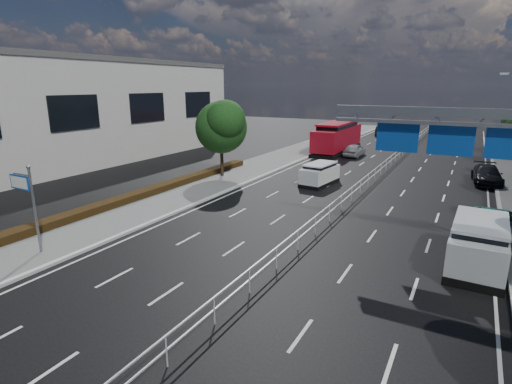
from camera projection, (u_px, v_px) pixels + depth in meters
The scene contains 16 objects.
ground at pixel (227, 313), 14.17m from camera, with size 160.00×160.00×0.00m, color black.
sidewalk_near at pixel (28, 249), 19.46m from camera, with size 5.00×140.00×0.14m, color slate.
kerb_near at pixel (62, 260), 18.30m from camera, with size 0.25×140.00×0.15m, color silver.
median_fence at pixel (373, 176), 33.12m from camera, with size 0.05×85.00×1.02m.
hedge_near at pixel (88, 211), 24.45m from camera, with size 1.00×36.00×0.44m, color black.
toilet_sign at pixel (26, 194), 18.46m from camera, with size 1.62×0.18×4.34m.
overhead_gantry at pixel (469, 135), 18.13m from camera, with size 10.24×0.38×7.45m.
near_building at pixel (78, 113), 41.98m from camera, with size 12.00×38.00×10.00m, color beige.
near_tree_back at pixel (222, 124), 33.73m from camera, with size 4.84×4.51×6.69m.
white_minivan at pixel (320, 174), 32.26m from camera, with size 2.21×4.24×1.76m.
red_bus at pixel (337, 136), 48.16m from camera, with size 2.91×11.88×3.54m.
near_car_silver at pixel (354, 150), 45.07m from camera, with size 1.72×4.28×1.46m, color #95969B.
near_car_dark at pixel (381, 131), 63.40m from camera, with size 1.60×4.58×1.51m, color black.
silver_minivan at pixel (478, 244), 17.51m from camera, with size 2.37×5.28×2.17m.
parked_car_teal at pixel (491, 225), 20.85m from camera, with size 2.39×5.19×1.44m, color #186F6C.
parked_car_dark at pixel (487, 175), 32.60m from camera, with size 2.05×5.03×1.46m, color black.
Camera 1 is at (6.90, -10.56, 7.82)m, focal length 28.00 mm.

